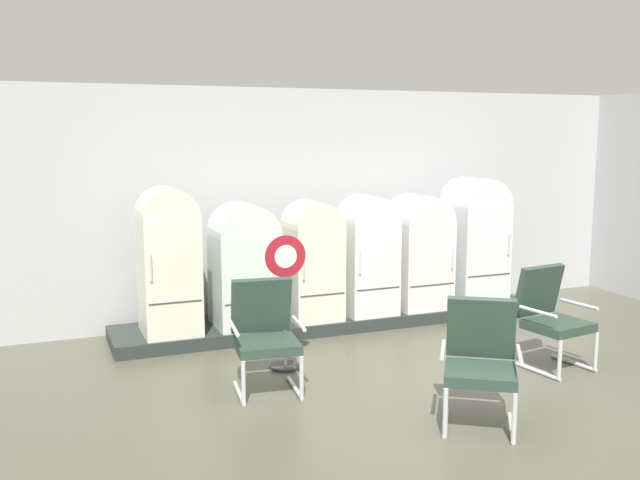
% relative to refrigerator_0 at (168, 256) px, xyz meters
% --- Properties ---
extents(ground, '(12.00, 10.00, 0.05)m').
position_rel_refrigerator_0_xyz_m(ground, '(2.03, -2.94, -1.04)').
color(ground, '#515040').
extents(back_wall, '(11.76, 0.12, 2.93)m').
position_rel_refrigerator_0_xyz_m(back_wall, '(2.03, 0.72, 0.46)').
color(back_wall, '#BABBBF').
rests_on(back_wall, ground).
extents(display_plinth, '(5.38, 0.95, 0.15)m').
position_rel_refrigerator_0_xyz_m(display_plinth, '(2.03, 0.09, -0.94)').
color(display_plinth, '#2B322F').
rests_on(display_plinth, ground).
extents(refrigerator_0, '(0.62, 0.72, 1.63)m').
position_rel_refrigerator_0_xyz_m(refrigerator_0, '(0.00, 0.00, 0.00)').
color(refrigerator_0, silver).
rests_on(refrigerator_0, display_plinth).
extents(refrigerator_1, '(0.72, 0.72, 1.43)m').
position_rel_refrigerator_0_xyz_m(refrigerator_1, '(0.87, 0.00, -0.12)').
color(refrigerator_1, silver).
rests_on(refrigerator_1, display_plinth).
extents(refrigerator_2, '(0.60, 0.67, 1.42)m').
position_rel_refrigerator_0_xyz_m(refrigerator_2, '(1.71, -0.03, -0.12)').
color(refrigerator_2, silver).
rests_on(refrigerator_2, display_plinth).
extents(refrigerator_3, '(0.62, 0.62, 1.47)m').
position_rel_refrigerator_0_xyz_m(refrigerator_3, '(2.43, -0.05, -0.09)').
color(refrigerator_3, white).
rests_on(refrigerator_3, display_plinth).
extents(refrigerator_4, '(0.68, 0.72, 1.45)m').
position_rel_refrigerator_0_xyz_m(refrigerator_4, '(3.18, 0.00, -0.11)').
color(refrigerator_4, white).
rests_on(refrigerator_4, display_plinth).
extents(refrigerator_5, '(0.69, 0.72, 1.64)m').
position_rel_refrigerator_0_xyz_m(refrigerator_5, '(4.03, -0.00, 0.00)').
color(refrigerator_5, white).
rests_on(refrigerator_5, display_plinth).
extents(armchair_left, '(0.69, 0.72, 1.03)m').
position_rel_refrigerator_0_xyz_m(armchair_left, '(0.57, -1.72, -0.46)').
color(armchair_left, silver).
rests_on(armchair_left, ground).
extents(armchair_right, '(0.70, 0.73, 1.03)m').
position_rel_refrigerator_0_xyz_m(armchair_right, '(3.46, -2.20, -0.46)').
color(armchair_right, silver).
rests_on(armchair_right, ground).
extents(armchair_center, '(0.83, 0.85, 1.03)m').
position_rel_refrigerator_0_xyz_m(armchair_center, '(1.97, -3.13, -0.46)').
color(armchair_center, silver).
rests_on(armchair_center, ground).
extents(sign_stand, '(0.42, 0.32, 1.37)m').
position_rel_refrigerator_0_xyz_m(sign_stand, '(0.94, -1.24, -0.38)').
color(sign_stand, '#2D2D30').
rests_on(sign_stand, ground).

